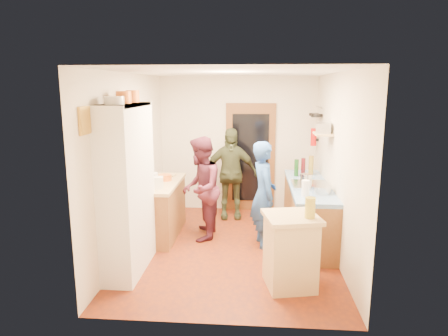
# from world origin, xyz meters

# --- Properties ---
(floor) EXTENTS (3.00, 4.00, 0.02)m
(floor) POSITION_xyz_m (0.00, 0.00, -0.01)
(floor) COLOR maroon
(floor) RESTS_ON ground
(ceiling) EXTENTS (3.00, 4.00, 0.02)m
(ceiling) POSITION_xyz_m (0.00, 0.00, 2.61)
(ceiling) COLOR silver
(ceiling) RESTS_ON ground
(wall_back) EXTENTS (3.00, 0.02, 2.60)m
(wall_back) POSITION_xyz_m (0.00, 2.01, 1.30)
(wall_back) COLOR beige
(wall_back) RESTS_ON ground
(wall_front) EXTENTS (3.00, 0.02, 2.60)m
(wall_front) POSITION_xyz_m (0.00, -2.01, 1.30)
(wall_front) COLOR beige
(wall_front) RESTS_ON ground
(wall_left) EXTENTS (0.02, 4.00, 2.60)m
(wall_left) POSITION_xyz_m (-1.51, 0.00, 1.30)
(wall_left) COLOR beige
(wall_left) RESTS_ON ground
(wall_right) EXTENTS (0.02, 4.00, 2.60)m
(wall_right) POSITION_xyz_m (1.51, 0.00, 1.30)
(wall_right) COLOR beige
(wall_right) RESTS_ON ground
(door_frame) EXTENTS (0.95, 0.06, 2.10)m
(door_frame) POSITION_xyz_m (0.25, 1.97, 1.05)
(door_frame) COLOR brown
(door_frame) RESTS_ON ground
(door_glass) EXTENTS (0.70, 0.02, 1.70)m
(door_glass) POSITION_xyz_m (0.25, 1.94, 1.05)
(door_glass) COLOR black
(door_glass) RESTS_ON door_frame
(hutch_body) EXTENTS (0.40, 1.20, 2.20)m
(hutch_body) POSITION_xyz_m (-1.30, -0.80, 1.10)
(hutch_body) COLOR white
(hutch_body) RESTS_ON ground
(hutch_top_shelf) EXTENTS (0.40, 1.14, 0.04)m
(hutch_top_shelf) POSITION_xyz_m (-1.30, -0.80, 2.18)
(hutch_top_shelf) COLOR white
(hutch_top_shelf) RESTS_ON hutch_body
(plate_stack) EXTENTS (0.23, 0.23, 0.10)m
(plate_stack) POSITION_xyz_m (-1.30, -1.11, 2.25)
(plate_stack) COLOR white
(plate_stack) RESTS_ON hutch_top_shelf
(orange_pot_a) EXTENTS (0.19, 0.19, 0.15)m
(orange_pot_a) POSITION_xyz_m (-1.30, -0.77, 2.28)
(orange_pot_a) COLOR orange
(orange_pot_a) RESTS_ON hutch_top_shelf
(orange_pot_b) EXTENTS (0.18, 0.18, 0.16)m
(orange_pot_b) POSITION_xyz_m (-1.30, -0.41, 2.28)
(orange_pot_b) COLOR orange
(orange_pot_b) RESTS_ON hutch_top_shelf
(left_counter_base) EXTENTS (0.60, 1.40, 0.85)m
(left_counter_base) POSITION_xyz_m (-1.20, 0.45, 0.42)
(left_counter_base) COLOR brown
(left_counter_base) RESTS_ON ground
(left_counter_top) EXTENTS (0.64, 1.44, 0.05)m
(left_counter_top) POSITION_xyz_m (-1.20, 0.45, 0.88)
(left_counter_top) COLOR #D6BC82
(left_counter_top) RESTS_ON left_counter_base
(toaster) EXTENTS (0.26, 0.19, 0.18)m
(toaster) POSITION_xyz_m (-1.15, 0.04, 0.99)
(toaster) COLOR white
(toaster) RESTS_ON left_counter_top
(kettle) EXTENTS (0.18, 0.18, 0.19)m
(kettle) POSITION_xyz_m (-1.25, 0.26, 1.00)
(kettle) COLOR white
(kettle) RESTS_ON left_counter_top
(orange_bowl) EXTENTS (0.22, 0.22, 0.10)m
(orange_bowl) POSITION_xyz_m (-1.12, 0.57, 0.95)
(orange_bowl) COLOR orange
(orange_bowl) RESTS_ON left_counter_top
(chopping_board) EXTENTS (0.32, 0.25, 0.02)m
(chopping_board) POSITION_xyz_m (-1.18, 0.93, 0.91)
(chopping_board) COLOR #D6BC82
(chopping_board) RESTS_ON left_counter_top
(right_counter_base) EXTENTS (0.60, 2.20, 0.84)m
(right_counter_base) POSITION_xyz_m (1.20, 0.50, 0.42)
(right_counter_base) COLOR brown
(right_counter_base) RESTS_ON ground
(right_counter_top) EXTENTS (0.62, 2.22, 0.06)m
(right_counter_top) POSITION_xyz_m (1.20, 0.50, 0.87)
(right_counter_top) COLOR #0551B8
(right_counter_top) RESTS_ON right_counter_base
(hob) EXTENTS (0.55, 0.58, 0.04)m
(hob) POSITION_xyz_m (1.20, 0.36, 0.92)
(hob) COLOR silver
(hob) RESTS_ON right_counter_top
(pot_on_hob) EXTENTS (0.18, 0.18, 0.12)m
(pot_on_hob) POSITION_xyz_m (1.15, 0.52, 1.00)
(pot_on_hob) COLOR silver
(pot_on_hob) RESTS_ON hob
(bottle_a) EXTENTS (0.09, 0.09, 0.29)m
(bottle_a) POSITION_xyz_m (1.05, 1.07, 1.05)
(bottle_a) COLOR #143F14
(bottle_a) RESTS_ON right_counter_top
(bottle_b) EXTENTS (0.08, 0.08, 0.29)m
(bottle_b) POSITION_xyz_m (1.18, 1.21, 1.05)
(bottle_b) COLOR #591419
(bottle_b) RESTS_ON right_counter_top
(bottle_c) EXTENTS (0.10, 0.10, 0.34)m
(bottle_c) POSITION_xyz_m (1.31, 1.17, 1.07)
(bottle_c) COLOR olive
(bottle_c) RESTS_ON right_counter_top
(paper_towel) EXTENTS (0.13, 0.13, 0.23)m
(paper_towel) POSITION_xyz_m (1.05, -0.23, 1.02)
(paper_towel) COLOR white
(paper_towel) RESTS_ON right_counter_top
(mixing_bowl) EXTENTS (0.34, 0.34, 0.11)m
(mixing_bowl) POSITION_xyz_m (1.30, -0.04, 0.96)
(mixing_bowl) COLOR silver
(mixing_bowl) RESTS_ON right_counter_top
(island_base) EXTENTS (0.65, 0.65, 0.86)m
(island_base) POSITION_xyz_m (0.79, -1.12, 0.43)
(island_base) COLOR #D6BC82
(island_base) RESTS_ON ground
(island_top) EXTENTS (0.73, 0.73, 0.05)m
(island_top) POSITION_xyz_m (0.79, -1.12, 0.89)
(island_top) COLOR #D6BC82
(island_top) RESTS_ON island_base
(cutting_board) EXTENTS (0.40, 0.35, 0.02)m
(cutting_board) POSITION_xyz_m (0.73, -1.08, 0.90)
(cutting_board) COLOR white
(cutting_board) RESTS_ON island_top
(oil_jar) EXTENTS (0.14, 0.14, 0.24)m
(oil_jar) POSITION_xyz_m (0.99, -1.20, 1.03)
(oil_jar) COLOR #AD9E2D
(oil_jar) RESTS_ON island_top
(pan_rail) EXTENTS (0.02, 0.65, 0.02)m
(pan_rail) POSITION_xyz_m (1.46, 1.52, 2.05)
(pan_rail) COLOR silver
(pan_rail) RESTS_ON wall_right
(pan_hang_a) EXTENTS (0.18, 0.18, 0.05)m
(pan_hang_a) POSITION_xyz_m (1.40, 1.35, 1.92)
(pan_hang_a) COLOR black
(pan_hang_a) RESTS_ON pan_rail
(pan_hang_b) EXTENTS (0.16, 0.16, 0.05)m
(pan_hang_b) POSITION_xyz_m (1.40, 1.55, 1.90)
(pan_hang_b) COLOR black
(pan_hang_b) RESTS_ON pan_rail
(pan_hang_c) EXTENTS (0.17, 0.17, 0.05)m
(pan_hang_c) POSITION_xyz_m (1.40, 1.75, 1.91)
(pan_hang_c) COLOR black
(pan_hang_c) RESTS_ON pan_rail
(wall_shelf) EXTENTS (0.26, 0.42, 0.03)m
(wall_shelf) POSITION_xyz_m (1.37, 0.45, 1.70)
(wall_shelf) COLOR #D6BC82
(wall_shelf) RESTS_ON wall_right
(radio) EXTENTS (0.27, 0.33, 0.15)m
(radio) POSITION_xyz_m (1.37, 0.45, 1.79)
(radio) COLOR silver
(radio) RESTS_ON wall_shelf
(ext_bracket) EXTENTS (0.06, 0.10, 0.04)m
(ext_bracket) POSITION_xyz_m (1.47, 1.70, 1.45)
(ext_bracket) COLOR black
(ext_bracket) RESTS_ON wall_right
(fire_extinguisher) EXTENTS (0.11, 0.11, 0.32)m
(fire_extinguisher) POSITION_xyz_m (1.41, 1.70, 1.50)
(fire_extinguisher) COLOR red
(fire_extinguisher) RESTS_ON wall_right
(picture_frame) EXTENTS (0.03, 0.25, 0.30)m
(picture_frame) POSITION_xyz_m (-1.48, -1.55, 2.05)
(picture_frame) COLOR gold
(picture_frame) RESTS_ON wall_left
(person_hob) EXTENTS (0.51, 0.66, 1.62)m
(person_hob) POSITION_xyz_m (0.52, 0.15, 0.81)
(person_hob) COLOR #264C96
(person_hob) RESTS_ON ground
(person_left) EXTENTS (0.62, 0.80, 1.65)m
(person_left) POSITION_xyz_m (-0.48, 0.42, 0.82)
(person_left) COLOR #4C1C2B
(person_left) RESTS_ON ground
(person_back) EXTENTS (1.02, 0.50, 1.68)m
(person_back) POSITION_xyz_m (-0.10, 1.45, 0.84)
(person_back) COLOR #353A23
(person_back) RESTS_ON ground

